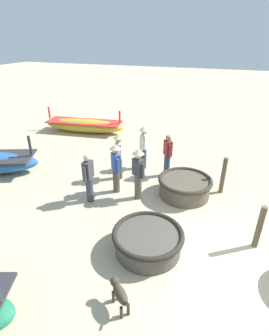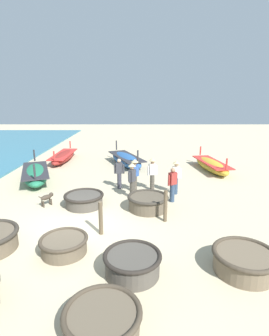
{
  "view_description": "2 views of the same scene",
  "coord_description": "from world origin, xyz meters",
  "px_view_note": "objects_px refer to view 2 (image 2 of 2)",
  "views": [
    {
      "loc": [
        -4.7,
        0.65,
        4.63
      ],
      "look_at": [
        2.39,
        3.27,
        0.8
      ],
      "focal_mm": 28.0,
      "sensor_mm": 36.0,
      "label": 1
    },
    {
      "loc": [
        2.05,
        -8.53,
        4.47
      ],
      "look_at": [
        1.99,
        4.04,
        1.16
      ],
      "focal_mm": 28.0,
      "sensor_mm": 36.0,
      "label": 2
    }
  ],
  "objects_px": {
    "fisherman_with_hat": "(177,175)",
    "mooring_post_shoreline": "(102,218)",
    "long_boat_green_hull": "(65,157)",
    "long_boat_blue_hull": "(127,160)",
    "coracle_center": "(103,319)",
    "fisherman_standing_right": "(136,173)",
    "mooring_post_mid_beach": "(167,206)",
    "fisherman_standing_left": "(133,178)",
    "long_boat_red_hull": "(213,165)",
    "long_boat_white_hull": "(37,174)",
    "coracle_far_right": "(65,244)",
    "fisherman_crouching": "(120,173)",
    "coracle_upturned": "(246,261)",
    "fisherman_by_coracle": "(154,172)",
    "coracle_nearest": "(149,202)",
    "coracle_weathered": "(133,263)",
    "coracle_tilted": "(85,199)",
    "dog": "(48,197)",
    "fisherman_hauling": "(174,184)"
  },
  "relations": [
    {
      "from": "coracle_nearest",
      "to": "mooring_post_mid_beach",
      "type": "height_order",
      "value": "mooring_post_mid_beach"
    },
    {
      "from": "coracle_weathered",
      "to": "coracle_far_right",
      "type": "height_order",
      "value": "coracle_weathered"
    },
    {
      "from": "coracle_center",
      "to": "fisherman_standing_right",
      "type": "distance_m",
      "value": 8.13
    },
    {
      "from": "coracle_nearest",
      "to": "fisherman_with_hat",
      "type": "xyz_separation_m",
      "value": [
        1.43,
        1.86,
        0.62
      ]
    },
    {
      "from": "long_boat_green_hull",
      "to": "long_boat_blue_hull",
      "type": "bearing_deg",
      "value": -15.48
    },
    {
      "from": "long_boat_blue_hull",
      "to": "dog",
      "type": "bearing_deg",
      "value": -114.01
    },
    {
      "from": "coracle_tilted",
      "to": "fisherman_standing_left",
      "type": "relative_size",
      "value": 1.02
    },
    {
      "from": "coracle_far_right",
      "to": "fisherman_hauling",
      "type": "xyz_separation_m",
      "value": [
        3.79,
        4.07,
        0.56
      ]
    },
    {
      "from": "long_boat_white_hull",
      "to": "long_boat_red_hull",
      "type": "relative_size",
      "value": 1.03
    },
    {
      "from": "mooring_post_mid_beach",
      "to": "fisherman_standing_left",
      "type": "bearing_deg",
      "value": 117.31
    },
    {
      "from": "fisherman_standing_left",
      "to": "long_boat_white_hull",
      "type": "bearing_deg",
      "value": 154.55
    },
    {
      "from": "coracle_nearest",
      "to": "fisherman_hauling",
      "type": "relative_size",
      "value": 1.09
    },
    {
      "from": "coracle_center",
      "to": "coracle_far_right",
      "type": "xyz_separation_m",
      "value": [
        -1.47,
        2.73,
        0.01
      ]
    },
    {
      "from": "coracle_upturned",
      "to": "long_boat_green_hull",
      "type": "xyz_separation_m",
      "value": [
        -8.21,
        12.94,
        0.02
      ]
    },
    {
      "from": "long_boat_white_hull",
      "to": "fisherman_with_hat",
      "type": "xyz_separation_m",
      "value": [
        7.54,
        -2.07,
        0.55
      ]
    },
    {
      "from": "fisherman_standing_left",
      "to": "mooring_post_shoreline",
      "type": "relative_size",
      "value": 1.43
    },
    {
      "from": "fisherman_standing_right",
      "to": "mooring_post_mid_beach",
      "type": "relative_size",
      "value": 1.35
    },
    {
      "from": "coracle_nearest",
      "to": "coracle_far_right",
      "type": "relative_size",
      "value": 1.19
    },
    {
      "from": "long_boat_red_hull",
      "to": "coracle_center",
      "type": "bearing_deg",
      "value": -114.8
    },
    {
      "from": "long_boat_blue_hull",
      "to": "coracle_far_right",
      "type": "bearing_deg",
      "value": -98.04
    },
    {
      "from": "coracle_center",
      "to": "long_boat_red_hull",
      "type": "bearing_deg",
      "value": 65.2
    },
    {
      "from": "long_boat_red_hull",
      "to": "dog",
      "type": "xyz_separation_m",
      "value": [
        -8.73,
        -5.77,
        0.01
      ]
    },
    {
      "from": "coracle_weathered",
      "to": "coracle_center",
      "type": "height_order",
      "value": "coracle_weathered"
    },
    {
      "from": "coracle_tilted",
      "to": "fisherman_with_hat",
      "type": "xyz_separation_m",
      "value": [
        4.16,
        1.5,
        0.66
      ]
    },
    {
      "from": "fisherman_by_coracle",
      "to": "coracle_upturned",
      "type": "bearing_deg",
      "value": -72.66
    },
    {
      "from": "coracle_nearest",
      "to": "long_boat_blue_hull",
      "type": "distance_m",
      "value": 7.64
    },
    {
      "from": "fisherman_crouching",
      "to": "mooring_post_mid_beach",
      "type": "bearing_deg",
      "value": -62.98
    },
    {
      "from": "long_boat_red_hull",
      "to": "fisherman_standing_right",
      "type": "xyz_separation_m",
      "value": [
        -4.95,
        -4.04,
        0.6
      ]
    },
    {
      "from": "fisherman_with_hat",
      "to": "fisherman_by_coracle",
      "type": "relative_size",
      "value": 1.0
    },
    {
      "from": "long_boat_blue_hull",
      "to": "fisherman_with_hat",
      "type": "height_order",
      "value": "fisherman_with_hat"
    },
    {
      "from": "coracle_tilted",
      "to": "fisherman_by_coracle",
      "type": "bearing_deg",
      "value": 33.8
    },
    {
      "from": "long_boat_white_hull",
      "to": "coracle_far_right",
      "type": "bearing_deg",
      "value": -64.19
    },
    {
      "from": "fisherman_with_hat",
      "to": "mooring_post_shoreline",
      "type": "height_order",
      "value": "fisherman_with_hat"
    },
    {
      "from": "fisherman_with_hat",
      "to": "fisherman_standing_left",
      "type": "bearing_deg",
      "value": -166.08
    },
    {
      "from": "fisherman_crouching",
      "to": "coracle_upturned",
      "type": "bearing_deg",
      "value": -61.31
    },
    {
      "from": "long_boat_red_hull",
      "to": "fisherman_with_hat",
      "type": "distance_m",
      "value": 5.28
    },
    {
      "from": "coracle_nearest",
      "to": "mooring_post_shoreline",
      "type": "distance_m",
      "value": 2.69
    },
    {
      "from": "long_boat_blue_hull",
      "to": "fisherman_crouching",
      "type": "bearing_deg",
      "value": -92.28
    },
    {
      "from": "long_boat_red_hull",
      "to": "fisherman_standing_left",
      "type": "relative_size",
      "value": 2.63
    },
    {
      "from": "coracle_upturned",
      "to": "long_boat_blue_hull",
      "type": "xyz_separation_m",
      "value": [
        -3.51,
        11.63,
        0.09
      ]
    },
    {
      "from": "coracle_upturned",
      "to": "fisherman_standing_left",
      "type": "xyz_separation_m",
      "value": [
        -3.03,
        5.42,
        0.63
      ]
    },
    {
      "from": "long_boat_red_hull",
      "to": "coracle_upturned",
      "type": "bearing_deg",
      "value": -101.26
    },
    {
      "from": "fisherman_by_coracle",
      "to": "long_boat_green_hull",
      "type": "bearing_deg",
      "value": 133.81
    },
    {
      "from": "coracle_center",
      "to": "fisherman_hauling",
      "type": "bearing_deg",
      "value": 71.15
    },
    {
      "from": "coracle_far_right",
      "to": "coracle_upturned",
      "type": "xyz_separation_m",
      "value": [
        5.03,
        -0.88,
        0.05
      ]
    },
    {
      "from": "long_boat_red_hull",
      "to": "fisherman_standing_left",
      "type": "bearing_deg",
      "value": -136.36
    },
    {
      "from": "long_boat_blue_hull",
      "to": "fisherman_crouching",
      "type": "height_order",
      "value": "fisherman_crouching"
    },
    {
      "from": "coracle_weathered",
      "to": "long_boat_white_hull",
      "type": "distance_m",
      "value": 9.81
    },
    {
      "from": "fisherman_hauling",
      "to": "fisherman_with_hat",
      "type": "bearing_deg",
      "value": 73.24
    },
    {
      "from": "coracle_nearest",
      "to": "fisherman_crouching",
      "type": "relative_size",
      "value": 1.09
    }
  ]
}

